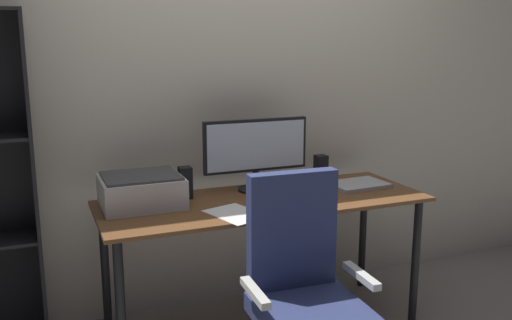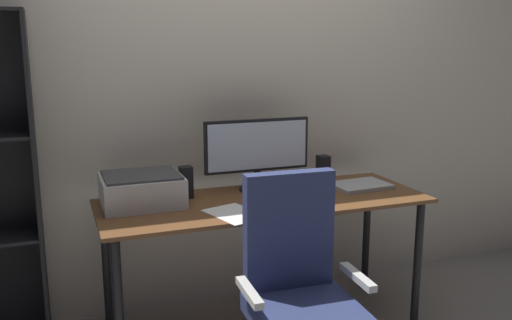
{
  "view_description": "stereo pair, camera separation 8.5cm",
  "coord_description": "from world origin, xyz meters",
  "px_view_note": "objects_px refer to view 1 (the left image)",
  "views": [
    {
      "loc": [
        -1.11,
        -2.58,
        1.55
      ],
      "look_at": [
        -0.06,
        -0.04,
        0.96
      ],
      "focal_mm": 38.74,
      "sensor_mm": 36.0,
      "label": 1
    },
    {
      "loc": [
        -1.03,
        -2.61,
        1.55
      ],
      "look_at": [
        -0.06,
        -0.04,
        0.96
      ],
      "focal_mm": 38.74,
      "sensor_mm": 36.0,
      "label": 2
    }
  ],
  "objects_px": {
    "desk": "(264,214)",
    "printer": "(141,190)",
    "mouse": "(323,197)",
    "speaker_right": "(321,169)",
    "keyboard": "(285,205)",
    "office_chair": "(304,305)",
    "coffee_mug": "(283,190)",
    "speaker_left": "(185,183)",
    "monitor": "(256,149)",
    "laptop": "(358,185)"
  },
  "relations": [
    {
      "from": "speaker_left",
      "to": "laptop",
      "type": "bearing_deg",
      "value": -8.0
    },
    {
      "from": "desk",
      "to": "keyboard",
      "type": "relative_size",
      "value": 5.95
    },
    {
      "from": "printer",
      "to": "coffee_mug",
      "type": "bearing_deg",
      "value": -12.53
    },
    {
      "from": "coffee_mug",
      "to": "speaker_left",
      "type": "relative_size",
      "value": 0.55
    },
    {
      "from": "desk",
      "to": "speaker_left",
      "type": "height_order",
      "value": "speaker_left"
    },
    {
      "from": "desk",
      "to": "coffee_mug",
      "type": "bearing_deg",
      "value": -21.31
    },
    {
      "from": "mouse",
      "to": "speaker_left",
      "type": "distance_m",
      "value": 0.73
    },
    {
      "from": "speaker_right",
      "to": "printer",
      "type": "relative_size",
      "value": 0.43
    },
    {
      "from": "printer",
      "to": "mouse",
      "type": "bearing_deg",
      "value": -16.14
    },
    {
      "from": "speaker_right",
      "to": "coffee_mug",
      "type": "bearing_deg",
      "value": -148.65
    },
    {
      "from": "monitor",
      "to": "laptop",
      "type": "height_order",
      "value": "monitor"
    },
    {
      "from": "keyboard",
      "to": "office_chair",
      "type": "relative_size",
      "value": 0.29
    },
    {
      "from": "coffee_mug",
      "to": "office_chair",
      "type": "bearing_deg",
      "value": -106.9
    },
    {
      "from": "printer",
      "to": "speaker_right",
      "type": "bearing_deg",
      "value": 2.72
    },
    {
      "from": "laptop",
      "to": "speaker_right",
      "type": "xyz_separation_m",
      "value": [
        -0.17,
        0.14,
        0.07
      ]
    },
    {
      "from": "desk",
      "to": "mouse",
      "type": "relative_size",
      "value": 17.97
    },
    {
      "from": "desk",
      "to": "speaker_right",
      "type": "bearing_deg",
      "value": 21.57
    },
    {
      "from": "coffee_mug",
      "to": "speaker_right",
      "type": "bearing_deg",
      "value": 31.35
    },
    {
      "from": "monitor",
      "to": "mouse",
      "type": "height_order",
      "value": "monitor"
    },
    {
      "from": "monitor",
      "to": "speaker_left",
      "type": "height_order",
      "value": "monitor"
    },
    {
      "from": "laptop",
      "to": "printer",
      "type": "relative_size",
      "value": 0.8
    },
    {
      "from": "speaker_left",
      "to": "printer",
      "type": "height_order",
      "value": "speaker_left"
    },
    {
      "from": "desk",
      "to": "mouse",
      "type": "height_order",
      "value": "mouse"
    },
    {
      "from": "coffee_mug",
      "to": "printer",
      "type": "height_order",
      "value": "printer"
    },
    {
      "from": "desk",
      "to": "printer",
      "type": "height_order",
      "value": "printer"
    },
    {
      "from": "speaker_left",
      "to": "printer",
      "type": "relative_size",
      "value": 0.43
    },
    {
      "from": "monitor",
      "to": "speaker_left",
      "type": "distance_m",
      "value": 0.43
    },
    {
      "from": "laptop",
      "to": "desk",
      "type": "bearing_deg",
      "value": 179.8
    },
    {
      "from": "mouse",
      "to": "speaker_right",
      "type": "bearing_deg",
      "value": 64.66
    },
    {
      "from": "mouse",
      "to": "coffee_mug",
      "type": "distance_m",
      "value": 0.22
    },
    {
      "from": "mouse",
      "to": "coffee_mug",
      "type": "height_order",
      "value": "coffee_mug"
    },
    {
      "from": "laptop",
      "to": "printer",
      "type": "xyz_separation_m",
      "value": [
        -1.22,
        0.09,
        0.07
      ]
    },
    {
      "from": "desk",
      "to": "speaker_left",
      "type": "xyz_separation_m",
      "value": [
        -0.38,
        0.17,
        0.17
      ]
    },
    {
      "from": "monitor",
      "to": "office_chair",
      "type": "distance_m",
      "value": 0.99
    },
    {
      "from": "speaker_right",
      "to": "office_chair",
      "type": "xyz_separation_m",
      "value": [
        -0.53,
        -0.83,
        -0.37
      ]
    },
    {
      "from": "coffee_mug",
      "to": "speaker_right",
      "type": "height_order",
      "value": "speaker_right"
    },
    {
      "from": "monitor",
      "to": "speaker_right",
      "type": "relative_size",
      "value": 3.53
    },
    {
      "from": "speaker_right",
      "to": "desk",
      "type": "bearing_deg",
      "value": -158.43
    },
    {
      "from": "desk",
      "to": "printer",
      "type": "distance_m",
      "value": 0.65
    },
    {
      "from": "desk",
      "to": "office_chair",
      "type": "xyz_separation_m",
      "value": [
        -0.1,
        -0.66,
        -0.2
      ]
    },
    {
      "from": "keyboard",
      "to": "printer",
      "type": "bearing_deg",
      "value": 155.21
    },
    {
      "from": "speaker_left",
      "to": "office_chair",
      "type": "xyz_separation_m",
      "value": [
        0.28,
        -0.83,
        -0.37
      ]
    },
    {
      "from": "desk",
      "to": "coffee_mug",
      "type": "xyz_separation_m",
      "value": [
        0.09,
        -0.04,
        0.13
      ]
    },
    {
      "from": "desk",
      "to": "office_chair",
      "type": "relative_size",
      "value": 1.71
    },
    {
      "from": "mouse",
      "to": "laptop",
      "type": "height_order",
      "value": "mouse"
    },
    {
      "from": "monitor",
      "to": "speaker_right",
      "type": "xyz_separation_m",
      "value": [
        0.41,
        -0.01,
        -0.15
      ]
    },
    {
      "from": "speaker_right",
      "to": "office_chair",
      "type": "height_order",
      "value": "office_chair"
    },
    {
      "from": "desk",
      "to": "printer",
      "type": "xyz_separation_m",
      "value": [
        -0.62,
        0.12,
        0.16
      ]
    },
    {
      "from": "desk",
      "to": "laptop",
      "type": "distance_m",
      "value": 0.61
    },
    {
      "from": "speaker_left",
      "to": "printer",
      "type": "bearing_deg",
      "value": -168.29
    }
  ]
}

